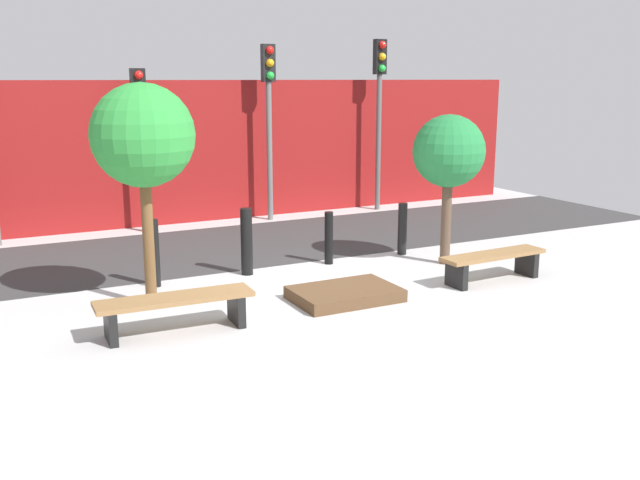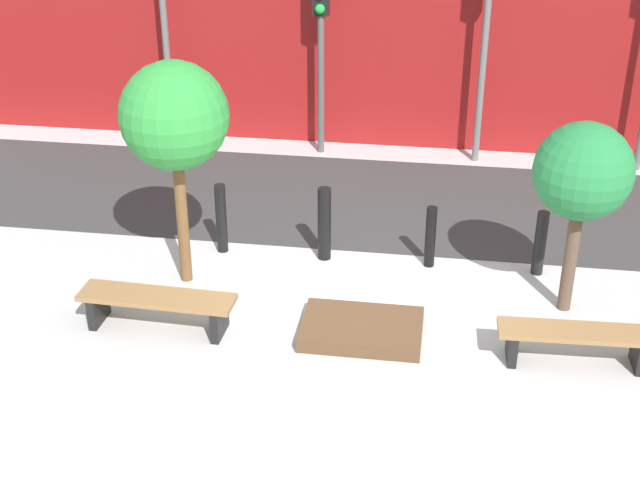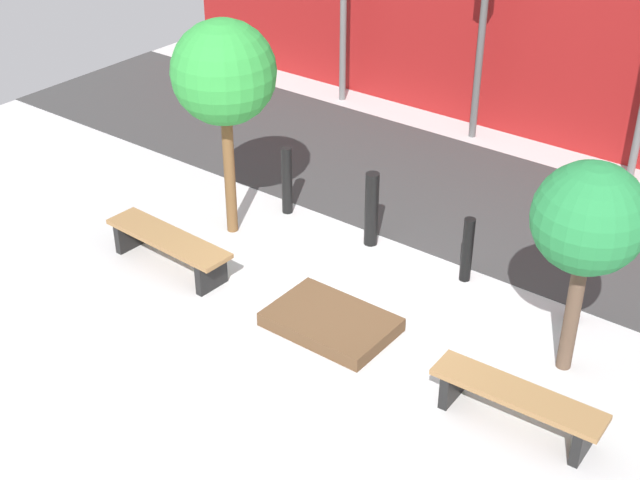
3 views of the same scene
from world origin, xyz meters
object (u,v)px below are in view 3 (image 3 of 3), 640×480
(planter_bed, at_px, (331,322))
(traffic_light_mid_west, at_px, (484,6))
(bollard_left, at_px, (372,209))
(bollard_right, at_px, (577,288))
(bench_left, at_px, (169,245))
(bollard_far_left, at_px, (287,180))
(bollard_center, at_px, (467,250))
(bench_right, at_px, (517,401))
(tree_behind_right_bench, at_px, (589,221))
(tree_behind_left_bench, at_px, (224,74))

(planter_bed, relative_size, traffic_light_mid_west, 0.45)
(bollard_left, xyz_separation_m, bollard_right, (2.94, 0.00, -0.07))
(bench_left, bearing_deg, bollard_far_left, 84.56)
(planter_bed, height_order, traffic_light_mid_west, traffic_light_mid_west)
(bollard_far_left, relative_size, bollard_center, 1.16)
(bollard_center, bearing_deg, bench_left, -147.06)
(bench_right, xyz_separation_m, traffic_light_mid_west, (-3.87, 6.07, 1.93))
(tree_behind_right_bench, relative_size, bollard_left, 2.33)
(tree_behind_left_bench, relative_size, bollard_right, 3.28)
(traffic_light_mid_west, bearing_deg, tree_behind_left_bench, -102.77)
(tree_behind_right_bench, distance_m, bollard_far_left, 4.95)
(bench_right, height_order, bollard_far_left, bollard_far_left)
(tree_behind_left_bench, relative_size, bollard_left, 2.82)
(bench_right, xyz_separation_m, tree_behind_left_bench, (-4.97, 1.21, 1.98))
(planter_bed, height_order, tree_behind_left_bench, tree_behind_left_bench)
(bollard_center, height_order, traffic_light_mid_west, traffic_light_mid_west)
(bench_left, xyz_separation_m, bench_right, (4.97, -0.00, -0.01))
(bollard_center, xyz_separation_m, traffic_light_mid_west, (-2.12, 3.98, 1.81))
(bench_right, xyz_separation_m, bollard_center, (-1.75, 2.08, 0.12))
(bollard_far_left, distance_m, bollard_right, 4.40)
(bollard_left, xyz_separation_m, traffic_light_mid_west, (-0.65, 3.98, 1.72))
(bollard_center, bearing_deg, bollard_far_left, 180.00)
(bench_left, height_order, bollard_far_left, bollard_far_left)
(tree_behind_left_bench, bearing_deg, planter_bed, -22.14)
(planter_bed, relative_size, bollard_far_left, 1.42)
(tree_behind_right_bench, distance_m, bollard_center, 2.42)
(bench_left, bearing_deg, tree_behind_left_bench, 92.24)
(tree_behind_left_bench, distance_m, bollard_center, 3.82)
(bollard_far_left, xyz_separation_m, traffic_light_mid_west, (0.82, 3.98, 1.74))
(bollard_right, bearing_deg, bollard_far_left, 180.00)
(planter_bed, distance_m, bollard_center, 2.05)
(planter_bed, distance_m, traffic_light_mid_west, 6.41)
(tree_behind_right_bench, bearing_deg, bollard_far_left, 169.43)
(bench_right, relative_size, tree_behind_left_bench, 0.60)
(bench_left, distance_m, traffic_light_mid_west, 6.46)
(bench_left, height_order, tree_behind_right_bench, tree_behind_right_bench)
(bench_left, distance_m, bollard_center, 3.84)
(bench_right, xyz_separation_m, tree_behind_right_bench, (0.00, 1.21, 1.54))
(traffic_light_mid_west, bearing_deg, bollard_center, -62.03)
(planter_bed, bearing_deg, tree_behind_right_bench, 22.14)
(bollard_far_left, xyz_separation_m, bollard_left, (1.47, 0.00, 0.02))
(bollard_center, relative_size, bollard_right, 0.97)
(tree_behind_left_bench, bearing_deg, bollard_right, 10.57)
(bollard_left, height_order, bollard_right, bollard_left)
(bench_right, relative_size, traffic_light_mid_west, 0.56)
(tree_behind_left_bench, distance_m, bollard_left, 2.63)
(bollard_right, distance_m, traffic_light_mid_west, 5.65)
(tree_behind_right_bench, xyz_separation_m, bollard_right, (-0.28, 0.87, -1.41))
(bollard_left, bearing_deg, tree_behind_right_bench, -15.20)
(bollard_center, height_order, bollard_right, bollard_right)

